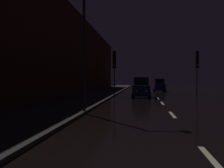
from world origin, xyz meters
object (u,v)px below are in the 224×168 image
traffic_light_far_left (114,63)px  car_approaching_headlights (141,88)px  traffic_light_far_right (197,63)px  streetlamp_overhead (92,18)px  car_distant_taillights (159,86)px

traffic_light_far_left → car_approaching_headlights: 3.95m
traffic_light_far_left → traffic_light_far_right: bearing=108.8°
traffic_light_far_left → streetlamp_overhead: streetlamp_overhead is taller
traffic_light_far_right → car_distant_taillights: size_ratio=1.27×
traffic_light_far_left → car_approaching_headlights: size_ratio=1.18×
car_approaching_headlights → traffic_light_far_right: bearing=108.8°
streetlamp_overhead → car_approaching_headlights: 13.19m
car_approaching_headlights → car_distant_taillights: bearing=166.9°
traffic_light_far_left → car_distant_taillights: 13.75m
traffic_light_far_right → car_approaching_headlights: (-6.23, -2.12, -2.74)m
traffic_light_far_left → streetlamp_overhead: 12.32m
traffic_light_far_left → car_distant_taillights: size_ratio=1.25×
car_approaching_headlights → car_distant_taillights: 12.53m
traffic_light_far_left → streetlamp_overhead: (0.23, -12.21, 1.60)m
traffic_light_far_right → car_approaching_headlights: size_ratio=1.20×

